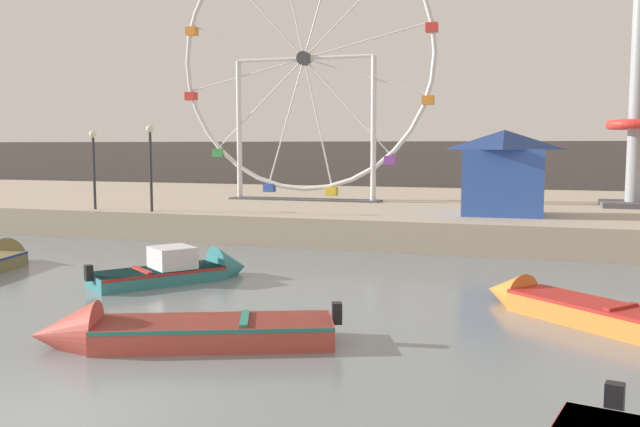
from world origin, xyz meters
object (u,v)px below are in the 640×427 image
(motorboat_orange_hull, at_px, (566,306))
(ferris_wheel_white_frame, at_px, (304,63))
(drop_tower_steel_tower, at_px, (637,114))
(carnival_booth_blue_tent, at_px, (504,171))
(promenade_lamp_near, at_px, (94,157))
(motorboat_teal_painted, at_px, (188,270))
(motorboat_faded_red, at_px, (158,333))
(promenade_lamp_far, at_px, (150,155))

(motorboat_orange_hull, height_order, ferris_wheel_white_frame, ferris_wheel_white_frame)
(drop_tower_steel_tower, distance_m, carnival_booth_blue_tent, 8.41)
(drop_tower_steel_tower, distance_m, promenade_lamp_near, 24.81)
(motorboat_teal_painted, bearing_deg, promenade_lamp_near, 86.10)
(motorboat_faded_red, height_order, promenade_lamp_far, promenade_lamp_far)
(promenade_lamp_far, bearing_deg, carnival_booth_blue_tent, 12.42)
(motorboat_orange_hull, distance_m, motorboat_faded_red, 9.32)
(motorboat_orange_hull, relative_size, motorboat_teal_painted, 1.05)
(drop_tower_steel_tower, distance_m, promenade_lamp_far, 22.09)
(motorboat_faded_red, height_order, carnival_booth_blue_tent, carnival_booth_blue_tent)
(drop_tower_steel_tower, xyz_separation_m, promenade_lamp_near, (-23.12, -8.78, -1.95))
(carnival_booth_blue_tent, xyz_separation_m, promenade_lamp_near, (-17.54, -3.00, 0.52))
(motorboat_orange_hull, height_order, promenade_lamp_far, promenade_lamp_far)
(motorboat_teal_painted, height_order, drop_tower_steel_tower, drop_tower_steel_tower)
(ferris_wheel_white_frame, xyz_separation_m, promenade_lamp_far, (-4.22, -7.96, -4.65))
(promenade_lamp_far, bearing_deg, drop_tower_steel_tower, 24.07)
(carnival_booth_blue_tent, height_order, promenade_lamp_far, promenade_lamp_far)
(promenade_lamp_near, bearing_deg, ferris_wheel_white_frame, 46.97)
(motorboat_orange_hull, bearing_deg, motorboat_faded_red, 71.90)
(promenade_lamp_near, height_order, promenade_lamp_far, promenade_lamp_far)
(motorboat_teal_painted, relative_size, motorboat_faded_red, 0.77)
(drop_tower_steel_tower, relative_size, promenade_lamp_far, 2.99)
(promenade_lamp_near, relative_size, promenade_lamp_far, 0.94)
(ferris_wheel_white_frame, distance_m, promenade_lamp_far, 10.14)
(motorboat_orange_hull, relative_size, promenade_lamp_far, 1.33)
(ferris_wheel_white_frame, xyz_separation_m, carnival_booth_blue_tent, (10.30, -4.76, -5.29))
(motorboat_faded_red, xyz_separation_m, drop_tower_steel_tower, (11.42, 22.83, 5.22))
(carnival_booth_blue_tent, bearing_deg, motorboat_teal_painted, -130.00)
(carnival_booth_blue_tent, bearing_deg, promenade_lamp_far, -168.78)
(drop_tower_steel_tower, height_order, carnival_booth_blue_tent, drop_tower_steel_tower)
(ferris_wheel_white_frame, height_order, promenade_lamp_near, ferris_wheel_white_frame)
(carnival_booth_blue_tent, bearing_deg, drop_tower_steel_tower, 44.81)
(ferris_wheel_white_frame, bearing_deg, motorboat_faded_red, -78.45)
(promenade_lamp_near, bearing_deg, promenade_lamp_far, -3.83)
(motorboat_orange_hull, relative_size, ferris_wheel_white_frame, 0.35)
(ferris_wheel_white_frame, bearing_deg, promenade_lamp_near, -133.03)
(motorboat_faded_red, bearing_deg, promenade_lamp_far, -79.72)
(motorboat_orange_hull, bearing_deg, promenade_lamp_near, 15.23)
(motorboat_faded_red, relative_size, promenade_lamp_near, 1.75)
(motorboat_faded_red, bearing_deg, carnival_booth_blue_tent, -130.68)
(ferris_wheel_white_frame, bearing_deg, motorboat_orange_hull, -53.79)
(motorboat_faded_red, height_order, drop_tower_steel_tower, drop_tower_steel_tower)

